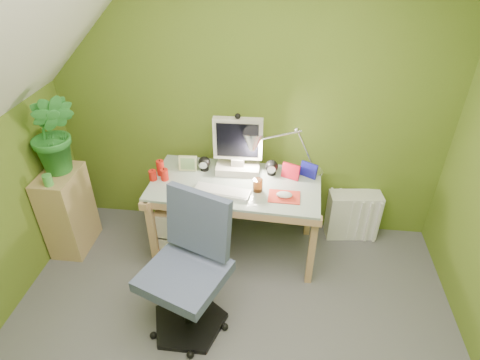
# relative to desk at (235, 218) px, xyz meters

# --- Properties ---
(wall_back) EXTENTS (3.20, 0.01, 2.40)m
(wall_back) POSITION_rel_desk_xyz_m (0.06, 0.42, 0.85)
(wall_back) COLOR olive
(wall_back) RESTS_ON floor
(desk) EXTENTS (1.33, 0.72, 0.70)m
(desk) POSITION_rel_desk_xyz_m (0.00, 0.00, 0.00)
(desk) COLOR tan
(desk) RESTS_ON floor
(monitor) EXTENTS (0.35, 0.21, 0.48)m
(monitor) POSITION_rel_desk_xyz_m (-0.00, 0.18, 0.59)
(monitor) COLOR beige
(monitor) RESTS_ON desk
(speaker_left) EXTENTS (0.12, 0.12, 0.12)m
(speaker_left) POSITION_rel_desk_xyz_m (-0.27, 0.16, 0.41)
(speaker_left) COLOR black
(speaker_left) RESTS_ON desk
(speaker_right) EXTENTS (0.11, 0.11, 0.12)m
(speaker_right) POSITION_rel_desk_xyz_m (0.27, 0.16, 0.41)
(speaker_right) COLOR black
(speaker_right) RESTS_ON desk
(keyboard) EXTENTS (0.44, 0.19, 0.02)m
(keyboard) POSITION_rel_desk_xyz_m (-0.08, -0.14, 0.36)
(keyboard) COLOR silver
(keyboard) RESTS_ON desk
(mousepad) EXTENTS (0.23, 0.17, 0.01)m
(mousepad) POSITION_rel_desk_xyz_m (0.38, -0.14, 0.35)
(mousepad) COLOR red
(mousepad) RESTS_ON desk
(mouse) EXTENTS (0.13, 0.09, 0.04)m
(mouse) POSITION_rel_desk_xyz_m (0.38, -0.14, 0.37)
(mouse) COLOR white
(mouse) RESTS_ON mousepad
(amber_tumbler) EXTENTS (0.08, 0.08, 0.10)m
(amber_tumbler) POSITION_rel_desk_xyz_m (0.18, -0.08, 0.40)
(amber_tumbler) COLOR brown
(amber_tumbler) RESTS_ON desk
(candle_cluster) EXTENTS (0.18, 0.16, 0.12)m
(candle_cluster) POSITION_rel_desk_xyz_m (-0.60, 0.01, 0.41)
(candle_cluster) COLOR red
(candle_cluster) RESTS_ON desk
(photo_frame_red) EXTENTS (0.14, 0.07, 0.12)m
(photo_frame_red) POSITION_rel_desk_xyz_m (0.42, 0.12, 0.41)
(photo_frame_red) COLOR red
(photo_frame_red) RESTS_ON desk
(photo_frame_blue) EXTENTS (0.13, 0.08, 0.12)m
(photo_frame_blue) POSITION_rel_desk_xyz_m (0.56, 0.16, 0.41)
(photo_frame_blue) COLOR #14158D
(photo_frame_blue) RESTS_ON desk
(photo_frame_green) EXTENTS (0.15, 0.03, 0.13)m
(photo_frame_green) POSITION_rel_desk_xyz_m (-0.40, 0.14, 0.41)
(photo_frame_green) COLOR beige
(photo_frame_green) RESTS_ON desk
(desk_lamp) EXTENTS (0.61, 0.37, 0.61)m
(desk_lamp) POSITION_rel_desk_xyz_m (0.45, 0.18, 0.65)
(desk_lamp) COLOR #B0B0B5
(desk_lamp) RESTS_ON desk
(side_ledge) EXTENTS (0.27, 0.42, 0.74)m
(side_ledge) POSITION_rel_desk_xyz_m (-1.39, -0.10, 0.02)
(side_ledge) COLOR tan
(side_ledge) RESTS_ON floor
(potted_plant) EXTENTS (0.39, 0.33, 0.66)m
(potted_plant) POSITION_rel_desk_xyz_m (-1.35, -0.05, 0.72)
(potted_plant) COLOR #297D2E
(potted_plant) RESTS_ON side_ledge
(green_cup) EXTENTS (0.08, 0.08, 0.09)m
(green_cup) POSITION_rel_desk_xyz_m (-1.37, -0.25, 0.43)
(green_cup) COLOR green
(green_cup) RESTS_ON side_ledge
(task_chair) EXTENTS (0.73, 0.73, 1.02)m
(task_chair) POSITION_rel_desk_xyz_m (-0.23, -0.79, 0.16)
(task_chair) COLOR #444F70
(task_chair) RESTS_ON floor
(radiator) EXTENTS (0.46, 0.23, 0.44)m
(radiator) POSITION_rel_desk_xyz_m (1.00, 0.32, -0.13)
(radiator) COLOR white
(radiator) RESTS_ON floor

